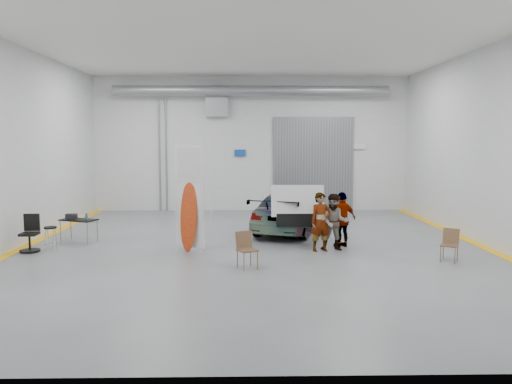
{
  "coord_description": "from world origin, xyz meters",
  "views": [
    {
      "loc": [
        -0.21,
        -14.45,
        3.19
      ],
      "look_at": [
        0.1,
        1.64,
        1.5
      ],
      "focal_mm": 35.0,
      "sensor_mm": 36.0,
      "label": 1
    }
  ],
  "objects_px": {
    "work_table": "(77,219)",
    "office_chair": "(30,236)",
    "sedan_car": "(291,211)",
    "folding_chair_far": "(449,252)",
    "person_b": "(335,222)",
    "shop_stool": "(51,239)",
    "surfboard_display": "(193,206)",
    "folding_chair_near": "(247,257)",
    "person_c": "(342,220)",
    "person_a": "(321,222)"
  },
  "relations": [
    {
      "from": "work_table",
      "to": "office_chair",
      "type": "relative_size",
      "value": 1.19
    },
    {
      "from": "sedan_car",
      "to": "folding_chair_far",
      "type": "distance_m",
      "value": 5.92
    },
    {
      "from": "office_chair",
      "to": "folding_chair_far",
      "type": "bearing_deg",
      "value": -9.16
    },
    {
      "from": "person_b",
      "to": "sedan_car",
      "type": "bearing_deg",
      "value": 114.67
    },
    {
      "from": "office_chair",
      "to": "shop_stool",
      "type": "bearing_deg",
      "value": -3.85
    },
    {
      "from": "surfboard_display",
      "to": "folding_chair_near",
      "type": "xyz_separation_m",
      "value": [
        1.55,
        -1.93,
        -1.03
      ]
    },
    {
      "from": "folding_chair_far",
      "to": "person_b",
      "type": "bearing_deg",
      "value": -174.27
    },
    {
      "from": "person_c",
      "to": "office_chair",
      "type": "height_order",
      "value": "person_c"
    },
    {
      "from": "shop_stool",
      "to": "person_b",
      "type": "bearing_deg",
      "value": -0.03
    },
    {
      "from": "person_b",
      "to": "person_c",
      "type": "height_order",
      "value": "person_c"
    },
    {
      "from": "person_c",
      "to": "person_a",
      "type": "bearing_deg",
      "value": 8.42
    },
    {
      "from": "folding_chair_far",
      "to": "folding_chair_near",
      "type": "bearing_deg",
      "value": -140.84
    },
    {
      "from": "person_a",
      "to": "person_c",
      "type": "distance_m",
      "value": 0.91
    },
    {
      "from": "folding_chair_far",
      "to": "work_table",
      "type": "height_order",
      "value": "work_table"
    },
    {
      "from": "work_table",
      "to": "person_c",
      "type": "bearing_deg",
      "value": -6.5
    },
    {
      "from": "surfboard_display",
      "to": "shop_stool",
      "type": "xyz_separation_m",
      "value": [
        -4.08,
        0.08,
        -0.95
      ]
    },
    {
      "from": "folding_chair_near",
      "to": "work_table",
      "type": "height_order",
      "value": "work_table"
    },
    {
      "from": "shop_stool",
      "to": "sedan_car",
      "type": "bearing_deg",
      "value": 23.69
    },
    {
      "from": "person_a",
      "to": "person_b",
      "type": "xyz_separation_m",
      "value": [
        0.41,
        0.08,
        -0.02
      ]
    },
    {
      "from": "person_c",
      "to": "work_table",
      "type": "xyz_separation_m",
      "value": [
        -8.18,
        0.93,
        -0.12
      ]
    },
    {
      "from": "person_c",
      "to": "office_chair",
      "type": "bearing_deg",
      "value": -25.61
    },
    {
      "from": "sedan_car",
      "to": "person_c",
      "type": "xyz_separation_m",
      "value": [
        1.28,
        -2.69,
        0.13
      ]
    },
    {
      "from": "person_b",
      "to": "work_table",
      "type": "distance_m",
      "value": 7.99
    },
    {
      "from": "folding_chair_near",
      "to": "work_table",
      "type": "distance_m",
      "value": 6.35
    },
    {
      "from": "sedan_car",
      "to": "folding_chair_near",
      "type": "distance_m",
      "value": 5.4
    },
    {
      "from": "sedan_car",
      "to": "person_b",
      "type": "bearing_deg",
      "value": 127.01
    },
    {
      "from": "person_a",
      "to": "folding_chair_near",
      "type": "xyz_separation_m",
      "value": [
        -2.11,
        -1.92,
        -0.56
      ]
    },
    {
      "from": "person_a",
      "to": "person_b",
      "type": "height_order",
      "value": "person_a"
    },
    {
      "from": "person_b",
      "to": "folding_chair_near",
      "type": "xyz_separation_m",
      "value": [
        -2.52,
        -2.0,
        -0.54
      ]
    },
    {
      "from": "work_table",
      "to": "office_chair",
      "type": "bearing_deg",
      "value": -122.14
    },
    {
      "from": "surfboard_display",
      "to": "folding_chair_far",
      "type": "distance_m",
      "value": 7.05
    },
    {
      "from": "folding_chair_near",
      "to": "office_chair",
      "type": "relative_size",
      "value": 0.87
    },
    {
      "from": "person_a",
      "to": "folding_chair_near",
      "type": "bearing_deg",
      "value": -151.47
    },
    {
      "from": "person_c",
      "to": "folding_chair_near",
      "type": "bearing_deg",
      "value": 12.63
    },
    {
      "from": "person_b",
      "to": "office_chair",
      "type": "distance_m",
      "value": 8.74
    },
    {
      "from": "person_b",
      "to": "shop_stool",
      "type": "height_order",
      "value": "person_b"
    },
    {
      "from": "folding_chair_near",
      "to": "office_chair",
      "type": "distance_m",
      "value": 6.53
    },
    {
      "from": "surfboard_display",
      "to": "office_chair",
      "type": "xyz_separation_m",
      "value": [
        -4.66,
        0.1,
        -0.85
      ]
    },
    {
      "from": "folding_chair_far",
      "to": "shop_stool",
      "type": "distance_m",
      "value": 11.01
    },
    {
      "from": "surfboard_display",
      "to": "person_c",
      "type": "bearing_deg",
      "value": 30.65
    },
    {
      "from": "surfboard_display",
      "to": "person_a",
      "type": "bearing_deg",
      "value": 23.55
    },
    {
      "from": "person_a",
      "to": "office_chair",
      "type": "xyz_separation_m",
      "value": [
        -8.32,
        0.1,
        -0.39
      ]
    },
    {
      "from": "folding_chair_near",
      "to": "folding_chair_far",
      "type": "relative_size",
      "value": 1.06
    },
    {
      "from": "surfboard_display",
      "to": "sedan_car",
      "type": "bearing_deg",
      "value": 69.72
    },
    {
      "from": "folding_chair_near",
      "to": "person_a",
      "type": "bearing_deg",
      "value": 15.77
    },
    {
      "from": "person_c",
      "to": "folding_chair_far",
      "type": "xyz_separation_m",
      "value": [
        2.45,
        -1.88,
        -0.56
      ]
    },
    {
      "from": "person_a",
      "to": "surfboard_display",
      "type": "distance_m",
      "value": 3.69
    },
    {
      "from": "shop_stool",
      "to": "office_chair",
      "type": "distance_m",
      "value": 0.59
    },
    {
      "from": "person_c",
      "to": "person_b",
      "type": "bearing_deg",
      "value": 27.61
    },
    {
      "from": "sedan_car",
      "to": "work_table",
      "type": "distance_m",
      "value": 7.12
    }
  ]
}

